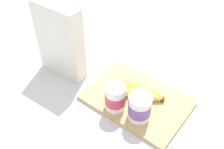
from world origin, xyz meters
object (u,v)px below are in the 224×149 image
(banana_bunch, at_px, (139,91))
(cereal_box, at_px, (60,40))
(yogurt_cup_back, at_px, (115,97))
(yogurt_cup_front, at_px, (140,107))
(cutting_board, at_px, (137,100))

(banana_bunch, bearing_deg, cereal_box, 10.60)
(cereal_box, xyz_separation_m, yogurt_cup_back, (-0.27, 0.04, -0.08))
(yogurt_cup_front, relative_size, yogurt_cup_back, 0.98)
(yogurt_cup_front, bearing_deg, cutting_board, -52.30)
(yogurt_cup_front, bearing_deg, yogurt_cup_back, 9.51)
(cutting_board, xyz_separation_m, cereal_box, (0.31, 0.04, 0.14))
(cereal_box, height_order, yogurt_cup_back, cereal_box)
(cereal_box, bearing_deg, yogurt_cup_back, 169.31)
(cutting_board, bearing_deg, yogurt_cup_back, 64.19)
(banana_bunch, bearing_deg, cutting_board, 109.51)
(cereal_box, relative_size, yogurt_cup_front, 3.06)
(yogurt_cup_front, distance_m, banana_bunch, 0.10)
(cutting_board, height_order, yogurt_cup_front, yogurt_cup_front)
(cutting_board, relative_size, yogurt_cup_front, 3.67)
(cutting_board, bearing_deg, cereal_box, 7.24)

